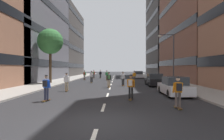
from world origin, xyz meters
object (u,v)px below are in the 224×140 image
object	(u,v)px
skater_3	(46,86)
skater_4	(84,74)
skater_8	(123,78)
skater_2	(67,81)
skater_5	(109,79)
skater_9	(107,75)
streetlamp_right	(171,53)
skater_0	(100,74)
skater_1	(94,74)
skater_10	(131,85)
parked_car_far	(138,75)
skater_6	(92,76)
street_tree_near	(50,42)
parked_car_near	(174,87)
parked_car_mid	(154,80)
skater_7	(178,90)
skater_11	(134,76)

from	to	relation	value
skater_3	skater_4	world-z (taller)	same
skater_3	skater_8	size ratio (longest dim) A/B	1.00
skater_2	skater_8	xyz separation A→B (m)	(5.54, 5.66, 0.00)
skater_5	skater_9	size ratio (longest dim) A/B	1.00
streetlamp_right	skater_5	xyz separation A→B (m)	(-7.93, -3.67, -3.12)
skater_0	skater_1	xyz separation A→B (m)	(-1.43, 0.30, 0.00)
skater_4	skater_10	distance (m)	22.86
parked_car_far	skater_6	xyz separation A→B (m)	(-8.41, -13.16, 0.29)
skater_2	street_tree_near	bearing A→B (deg)	117.75
parked_car_near	skater_9	xyz separation A→B (m)	(-6.41, 18.47, 0.29)
parked_car_mid	skater_9	bearing A→B (deg)	122.31
parked_car_far	skater_8	xyz separation A→B (m)	(-3.89, -17.91, 0.29)
skater_7	skater_8	bearing A→B (deg)	100.83
streetlamp_right	skater_9	xyz separation A→B (m)	(-8.78, 8.80, -3.15)
parked_car_near	skater_7	distance (m)	5.37
streetlamp_right	skater_1	world-z (taller)	streetlamp_right
streetlamp_right	skater_0	bearing A→B (deg)	124.69
skater_3	skater_6	bearing A→B (deg)	86.58
parked_car_near	streetlamp_right	world-z (taller)	streetlamp_right
street_tree_near	skater_0	size ratio (longest dim) A/B	4.24
skater_1	parked_car_mid	bearing A→B (deg)	-60.39
parked_car_mid	skater_1	size ratio (longest dim) A/B	2.47
parked_car_near	skater_5	size ratio (longest dim) A/B	2.47
skater_3	skater_5	xyz separation A→B (m)	(3.81, 9.01, 0.00)
parked_car_mid	skater_6	bearing A→B (deg)	151.44
parked_car_mid	streetlamp_right	size ratio (longest dim) A/B	0.68
parked_car_far	skater_0	xyz separation A→B (m)	(-8.09, -1.29, 0.32)
skater_6	skater_8	xyz separation A→B (m)	(4.52, -4.75, 0.00)
street_tree_near	skater_3	size ratio (longest dim) A/B	4.24
skater_0	skater_11	world-z (taller)	same
skater_1	skater_7	xyz separation A→B (m)	(8.18, -30.28, 0.00)
skater_7	skater_11	bearing A→B (deg)	91.70
parked_car_near	parked_car_mid	xyz separation A→B (m)	(0.00, 8.34, 0.00)
skater_3	skater_8	distance (m)	12.45
skater_6	skater_9	distance (m)	5.91
parked_car_far	street_tree_near	bearing A→B (deg)	-133.01
skater_1	skater_2	size ratio (longest dim) A/B	1.00
parked_car_near	skater_3	xyz separation A→B (m)	(-9.37, -3.02, 0.32)
skater_11	skater_5	bearing A→B (deg)	-112.84
parked_car_near	skater_7	xyz separation A→B (m)	(-1.34, -5.20, 0.32)
parked_car_far	street_tree_near	distance (m)	21.11
parked_car_far	street_tree_near	xyz separation A→B (m)	(-13.96, -14.96, 5.17)
skater_0	skater_4	size ratio (longest dim) A/B	1.00
street_tree_near	parked_car_far	bearing A→B (deg)	46.99
skater_1	skater_7	bearing A→B (deg)	-74.88
skater_1	skater_9	size ratio (longest dim) A/B	1.00
streetlamp_right	skater_7	xyz separation A→B (m)	(-3.71, -14.86, -3.12)
streetlamp_right	parked_car_mid	bearing A→B (deg)	-150.79
skater_4	parked_car_far	bearing A→B (deg)	31.81
skater_3	parked_car_far	bearing A→B (deg)	72.16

